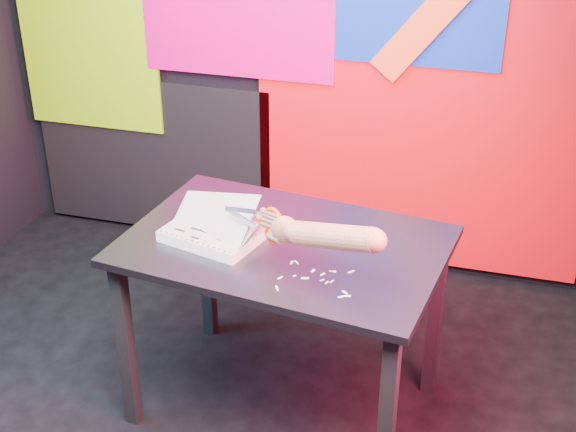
% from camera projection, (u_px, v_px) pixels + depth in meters
% --- Properties ---
extents(room, '(3.01, 3.01, 2.71)m').
position_uv_depth(room, '(155.00, 103.00, 2.41)').
color(room, black).
rests_on(room, ground).
extents(backdrop, '(2.88, 0.05, 2.08)m').
position_uv_depth(backdrop, '(301.00, 80.00, 3.82)').
color(backdrop, red).
rests_on(backdrop, ground).
extents(work_table, '(1.22, 0.89, 0.75)m').
position_uv_depth(work_table, '(284.00, 265.00, 2.91)').
color(work_table, '#252525').
rests_on(work_table, ground).
extents(printout_stack, '(0.38, 0.32, 0.18)m').
position_uv_depth(printout_stack, '(213.00, 233.00, 2.88)').
color(printout_stack, white).
rests_on(printout_stack, work_table).
extents(scissors, '(0.23, 0.09, 0.14)m').
position_uv_depth(scissors, '(269.00, 224.00, 2.70)').
color(scissors, silver).
rests_on(scissors, printout_stack).
extents(hand_forearm, '(0.45, 0.20, 0.17)m').
position_uv_depth(hand_forearm, '(326.00, 235.00, 2.57)').
color(hand_forearm, '#9D6A56').
rests_on(hand_forearm, work_table).
extents(paper_clippings, '(0.26, 0.20, 0.00)m').
position_uv_depth(paper_clippings, '(319.00, 279.00, 2.65)').
color(paper_clippings, white).
rests_on(paper_clippings, work_table).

